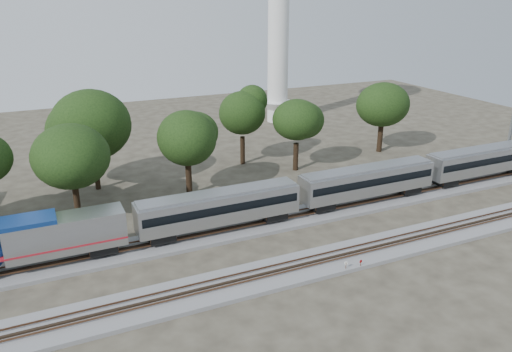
% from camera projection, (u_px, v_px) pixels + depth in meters
% --- Properties ---
extents(ground, '(160.00, 160.00, 0.00)m').
position_uv_depth(ground, '(263.00, 255.00, 49.39)').
color(ground, '#383328').
rests_on(ground, ground).
extents(track_far, '(160.00, 5.00, 0.73)m').
position_uv_depth(track_far, '(240.00, 228.00, 54.44)').
color(track_far, slate).
rests_on(track_far, ground).
extents(track_near, '(160.00, 5.00, 0.73)m').
position_uv_depth(track_near, '(282.00, 272.00, 45.90)').
color(track_near, slate).
rests_on(track_near, ground).
extents(train, '(91.37, 3.15, 4.65)m').
position_uv_depth(train, '(368.00, 180.00, 59.92)').
color(train, '#AAACB1').
rests_on(train, ground).
extents(switch_stand_red, '(0.33, 0.10, 1.04)m').
position_uv_depth(switch_stand_red, '(361.00, 263.00, 46.47)').
color(switch_stand_red, '#512D19').
rests_on(switch_stand_red, ground).
extents(switch_stand_white, '(0.35, 0.14, 1.14)m').
position_uv_depth(switch_stand_white, '(346.00, 265.00, 46.02)').
color(switch_stand_white, '#512D19').
rests_on(switch_stand_white, ground).
extents(switch_lever, '(0.57, 0.43, 0.30)m').
position_uv_depth(switch_lever, '(331.00, 267.00, 46.79)').
color(switch_lever, '#512D19').
rests_on(switch_lever, ground).
extents(tree_2, '(7.75, 7.75, 10.93)m').
position_uv_depth(tree_2, '(71.00, 156.00, 54.36)').
color(tree_2, black).
rests_on(tree_2, ground).
extents(tree_3, '(8.84, 8.84, 12.46)m').
position_uv_depth(tree_3, '(91.00, 125.00, 62.92)').
color(tree_3, black).
rests_on(tree_3, ground).
extents(tree_4, '(7.65, 7.65, 10.78)m').
position_uv_depth(tree_4, '(187.00, 138.00, 61.54)').
color(tree_4, black).
rests_on(tree_4, ground).
extents(tree_5, '(7.96, 7.96, 11.22)m').
position_uv_depth(tree_5, '(242.00, 113.00, 73.02)').
color(tree_5, black).
rests_on(tree_5, ground).
extents(tree_6, '(7.64, 7.64, 10.77)m').
position_uv_depth(tree_6, '(297.00, 120.00, 70.45)').
color(tree_6, black).
rests_on(tree_6, ground).
extents(tree_7, '(7.88, 7.88, 11.10)m').
position_uv_depth(tree_7, '(383.00, 105.00, 78.83)').
color(tree_7, black).
rests_on(tree_7, ground).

